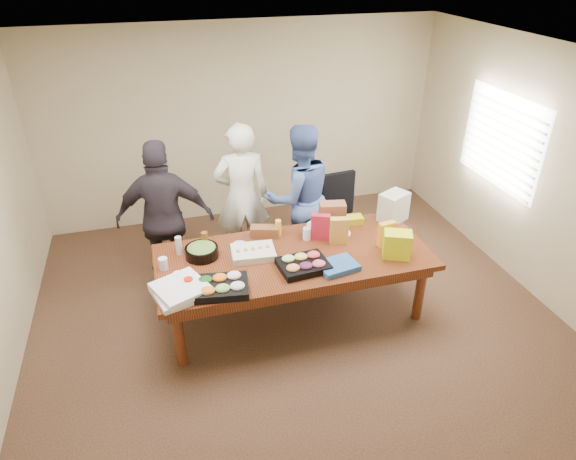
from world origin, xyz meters
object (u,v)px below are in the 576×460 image
object	(u,v)px
person_center	(242,196)
sheet_cake	(253,253)
conference_table	(294,284)
office_chair	(342,222)
salad_bowl	(202,252)
person_right	(299,197)

from	to	relation	value
person_center	sheet_cake	world-z (taller)	person_center
conference_table	office_chair	world-z (taller)	office_chair
conference_table	salad_bowl	xyz separation A→B (m)	(-0.91, 0.22, 0.43)
office_chair	person_center	distance (m)	1.29
person_right	salad_bowl	size ratio (longest dim) A/B	5.31
office_chair	sheet_cake	world-z (taller)	office_chair
conference_table	office_chair	distance (m)	1.28
salad_bowl	person_right	bearing A→B (deg)	30.72
conference_table	person_right	size ratio (longest dim) A/B	1.56
sheet_cake	conference_table	bearing A→B (deg)	-7.90
office_chair	person_center	bearing A→B (deg)	161.26
person_center	salad_bowl	world-z (taller)	person_center
office_chair	salad_bowl	bearing A→B (deg)	-165.77
conference_table	person_right	xyz separation A→B (m)	(0.35, 0.97, 0.52)
conference_table	office_chair	bearing A→B (deg)	45.14
sheet_cake	person_right	bearing A→B (deg)	54.05
sheet_cake	salad_bowl	distance (m)	0.52
salad_bowl	person_center	bearing A→B (deg)	57.25
conference_table	sheet_cake	distance (m)	0.59
conference_table	sheet_cake	xyz separation A→B (m)	(-0.41, 0.09, 0.41)
sheet_cake	salad_bowl	world-z (taller)	salad_bowl
office_chair	sheet_cake	size ratio (longest dim) A/B	2.38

